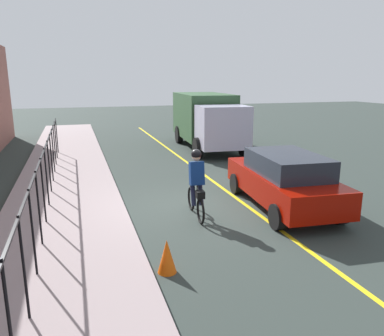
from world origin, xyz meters
TOP-DOWN VIEW (x-y plane):
  - ground_plane at (0.00, 0.00)m, footprint 80.00×80.00m
  - lane_line_centre at (0.00, -1.60)m, footprint 36.00×0.12m
  - sidewalk at (0.00, 3.40)m, footprint 40.00×3.20m
  - iron_fence at (1.00, 3.80)m, footprint 15.88×0.04m
  - cyclist_lead at (-0.78, 0.07)m, footprint 1.71×0.38m
  - patrol_sedan at (-0.76, -2.51)m, footprint 4.53×2.21m
  - box_truck_background at (8.70, -3.61)m, footprint 6.86×2.92m
  - traffic_cone_near at (-3.34, 1.49)m, footprint 0.36×0.36m

SIDE VIEW (x-z plane):
  - ground_plane at x=0.00m, z-range 0.00..0.00m
  - lane_line_centre at x=0.00m, z-range 0.00..0.01m
  - sidewalk at x=0.00m, z-range 0.00..0.15m
  - traffic_cone_near at x=-3.34m, z-range 0.00..0.66m
  - patrol_sedan at x=-0.76m, z-range 0.03..1.61m
  - cyclist_lead at x=-0.78m, z-range 0.00..1.82m
  - iron_fence at x=1.00m, z-range 0.47..2.07m
  - box_truck_background at x=8.70m, z-range 0.16..2.94m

